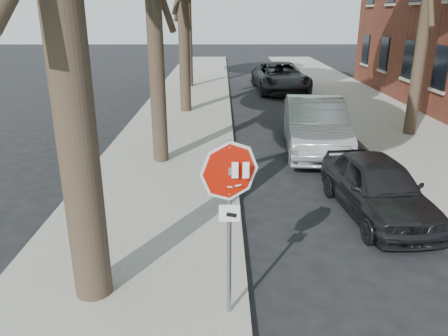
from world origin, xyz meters
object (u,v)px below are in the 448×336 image
Objects in this scene: car_a at (377,187)px; car_b at (315,126)px; car_d at (280,77)px; stop_sign at (229,197)px.

car_a is 4.80m from car_b.
car_a is 0.66× the size of car_d.
car_a is at bearing 46.86° from stop_sign.
stop_sign is at bearing -138.74° from car_a.
car_b is 11.42m from car_d.
car_b is (-0.41, 4.78, 0.18)m from car_a.
car_d is at bearing 80.67° from stop_sign.
car_a is 0.76× the size of car_b.
car_d is at bearing 93.45° from car_b.
stop_sign reaches higher than car_a.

